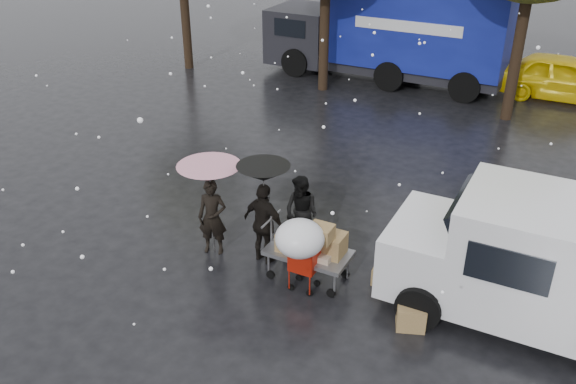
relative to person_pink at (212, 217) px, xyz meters
The scene contains 13 objects.
ground 1.49m from the person_pink, ahead, with size 90.00×90.00×0.00m, color black.
person_pink is the anchor object (origin of this frame).
person_middle 1.71m from the person_pink, 34.50° to the left, with size 0.72×0.56×1.49m, color black.
person_black 1.05m from the person_pink, 10.01° to the left, with size 0.95×0.39×1.62m, color black.
umbrella_pink 0.94m from the person_pink, behind, with size 1.19×1.19×1.86m.
umbrella_black 1.50m from the person_pink, 10.01° to the left, with size 0.97×0.97×2.00m.
vendor_cart 2.09m from the person_pink, ahead, with size 1.52×0.80×1.27m.
shopping_cart 2.13m from the person_pink, 11.52° to the right, with size 0.84×0.84×1.46m.
white_van 6.01m from the person_pink, ahead, with size 4.91×2.18×2.20m.
blue_truck 12.07m from the person_pink, 92.57° to the left, with size 8.30×2.60×3.50m.
box_ground_near 4.12m from the person_pink, ahead, with size 0.46×0.37×0.41m, color olive.
box_ground_far 3.39m from the person_pink, ahead, with size 0.42×0.33×0.33m, color olive.
yellow_taxi 13.54m from the person_pink, 68.16° to the left, with size 1.72×4.27×1.45m, color yellow.
Camera 1 is at (4.57, -8.18, 6.61)m, focal length 38.00 mm.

